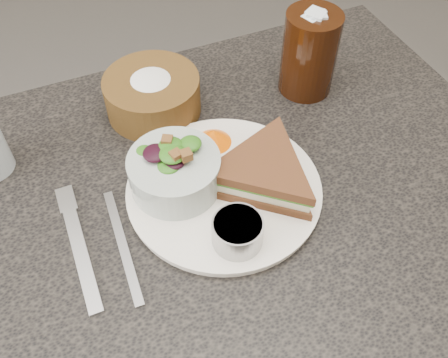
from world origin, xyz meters
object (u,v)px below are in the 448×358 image
at_px(salad_bowl, 174,168).
at_px(bread_basket, 152,90).
at_px(dining_table, 207,318).
at_px(dressing_ramekin, 238,232).
at_px(sandwich, 263,173).
at_px(dinner_plate, 224,190).
at_px(cola_glass, 310,50).

distance_m(salad_bowl, bread_basket, 0.18).
distance_m(dining_table, bread_basket, 0.47).
height_order(dressing_ramekin, bread_basket, bread_basket).
bearing_deg(sandwich, dinner_plate, -157.00).
relative_size(sandwich, cola_glass, 1.20).
bearing_deg(dining_table, dinner_plate, 13.14).
distance_m(dressing_ramekin, bread_basket, 0.30).
relative_size(salad_bowl, bread_basket, 0.84).
bearing_deg(sandwich, salad_bowl, -162.46).
bearing_deg(dressing_ramekin, bread_basket, 93.49).
height_order(salad_bowl, bread_basket, same).
xyz_separation_m(dining_table, cola_glass, (0.26, 0.17, 0.45)).
relative_size(dinner_plate, cola_glass, 1.80).
xyz_separation_m(salad_bowl, bread_basket, (0.02, 0.17, -0.01)).
relative_size(salad_bowl, cola_glass, 0.84).
relative_size(dressing_ramekin, bread_basket, 0.43).
xyz_separation_m(dinner_plate, salad_bowl, (-0.06, 0.03, 0.04)).
bearing_deg(dressing_ramekin, cola_glass, 46.07).
bearing_deg(dining_table, salad_bowl, 117.33).
bearing_deg(salad_bowl, dining_table, -62.67).
distance_m(dinner_plate, sandwich, 0.06).
xyz_separation_m(dining_table, dinner_plate, (0.04, 0.01, 0.38)).
height_order(dinner_plate, sandwich, sandwich).
height_order(salad_bowl, dressing_ramekin, salad_bowl).
distance_m(dinner_plate, bread_basket, 0.21).
distance_m(dinner_plate, cola_glass, 0.28).
bearing_deg(cola_glass, dinner_plate, -144.09).
distance_m(salad_bowl, cola_glass, 0.31).
bearing_deg(salad_bowl, sandwich, -22.45).
xyz_separation_m(dinner_plate, sandwich, (0.05, -0.02, 0.03)).
relative_size(dinner_plate, sandwich, 1.50).
relative_size(dinner_plate, dressing_ramekin, 4.12).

